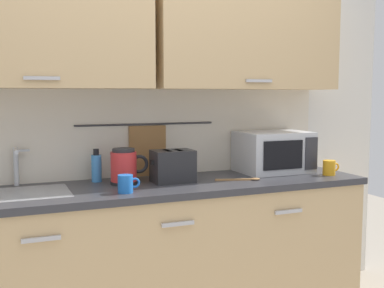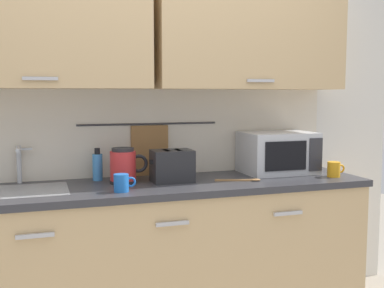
{
  "view_description": "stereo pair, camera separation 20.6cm",
  "coord_description": "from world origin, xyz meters",
  "px_view_note": "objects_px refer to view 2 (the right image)",
  "views": [
    {
      "loc": [
        -0.85,
        -2.27,
        1.42
      ],
      "look_at": [
        0.22,
        0.33,
        1.12
      ],
      "focal_mm": 44.01,
      "sensor_mm": 36.0,
      "label": 1
    },
    {
      "loc": [
        -0.66,
        -2.34,
        1.42
      ],
      "look_at": [
        0.22,
        0.33,
        1.12
      ],
      "focal_mm": 44.01,
      "sensor_mm": 36.0,
      "label": 2
    }
  ],
  "objects_px": {
    "electric_kettle": "(124,166)",
    "dish_soap_bottle": "(97,166)",
    "mug_near_sink": "(122,183)",
    "mug_by_kettle": "(334,169)",
    "toaster": "(172,166)",
    "wooden_spoon": "(243,180)",
    "microwave": "(278,153)"
  },
  "relations": [
    {
      "from": "electric_kettle",
      "to": "mug_near_sink",
      "type": "bearing_deg",
      "value": -102.74
    },
    {
      "from": "microwave",
      "to": "dish_soap_bottle",
      "type": "height_order",
      "value": "microwave"
    },
    {
      "from": "electric_kettle",
      "to": "dish_soap_bottle",
      "type": "bearing_deg",
      "value": 134.9
    },
    {
      "from": "dish_soap_bottle",
      "to": "mug_by_kettle",
      "type": "xyz_separation_m",
      "value": [
        1.43,
        -0.34,
        -0.04
      ]
    },
    {
      "from": "microwave",
      "to": "dish_soap_bottle",
      "type": "relative_size",
      "value": 2.35
    },
    {
      "from": "microwave",
      "to": "mug_near_sink",
      "type": "xyz_separation_m",
      "value": [
        -1.08,
        -0.28,
        -0.09
      ]
    },
    {
      "from": "toaster",
      "to": "wooden_spoon",
      "type": "distance_m",
      "value": 0.44
    },
    {
      "from": "dish_soap_bottle",
      "to": "toaster",
      "type": "distance_m",
      "value": 0.45
    },
    {
      "from": "dish_soap_bottle",
      "to": "wooden_spoon",
      "type": "relative_size",
      "value": 0.72
    },
    {
      "from": "dish_soap_bottle",
      "to": "mug_by_kettle",
      "type": "distance_m",
      "value": 1.47
    },
    {
      "from": "mug_near_sink",
      "to": "wooden_spoon",
      "type": "bearing_deg",
      "value": 6.16
    },
    {
      "from": "microwave",
      "to": "wooden_spoon",
      "type": "xyz_separation_m",
      "value": [
        -0.34,
        -0.2,
        -0.13
      ]
    },
    {
      "from": "mug_near_sink",
      "to": "toaster",
      "type": "relative_size",
      "value": 0.47
    },
    {
      "from": "electric_kettle",
      "to": "toaster",
      "type": "height_order",
      "value": "electric_kettle"
    },
    {
      "from": "electric_kettle",
      "to": "dish_soap_bottle",
      "type": "xyz_separation_m",
      "value": [
        -0.14,
        0.14,
        -0.01
      ]
    },
    {
      "from": "toaster",
      "to": "wooden_spoon",
      "type": "height_order",
      "value": "toaster"
    },
    {
      "from": "mug_near_sink",
      "to": "mug_by_kettle",
      "type": "height_order",
      "value": "same"
    },
    {
      "from": "toaster",
      "to": "wooden_spoon",
      "type": "relative_size",
      "value": 0.95
    },
    {
      "from": "mug_near_sink",
      "to": "mug_by_kettle",
      "type": "relative_size",
      "value": 1.0
    },
    {
      "from": "electric_kettle",
      "to": "wooden_spoon",
      "type": "relative_size",
      "value": 0.84
    },
    {
      "from": "toaster",
      "to": "mug_by_kettle",
      "type": "bearing_deg",
      "value": -8.84
    },
    {
      "from": "dish_soap_bottle",
      "to": "mug_by_kettle",
      "type": "relative_size",
      "value": 1.63
    },
    {
      "from": "microwave",
      "to": "toaster",
      "type": "relative_size",
      "value": 1.8
    },
    {
      "from": "mug_by_kettle",
      "to": "wooden_spoon",
      "type": "bearing_deg",
      "value": 175.62
    },
    {
      "from": "electric_kettle",
      "to": "dish_soap_bottle",
      "type": "distance_m",
      "value": 0.19
    },
    {
      "from": "electric_kettle",
      "to": "microwave",
      "type": "bearing_deg",
      "value": 2.51
    },
    {
      "from": "dish_soap_bottle",
      "to": "mug_near_sink",
      "type": "xyz_separation_m",
      "value": [
        0.08,
        -0.37,
        -0.04
      ]
    },
    {
      "from": "dish_soap_bottle",
      "to": "toaster",
      "type": "xyz_separation_m",
      "value": [
        0.42,
        -0.18,
        0.01
      ]
    },
    {
      "from": "electric_kettle",
      "to": "wooden_spoon",
      "type": "height_order",
      "value": "electric_kettle"
    },
    {
      "from": "mug_by_kettle",
      "to": "microwave",
      "type": "bearing_deg",
      "value": 136.68
    },
    {
      "from": "microwave",
      "to": "mug_by_kettle",
      "type": "bearing_deg",
      "value": -43.32
    },
    {
      "from": "wooden_spoon",
      "to": "dish_soap_bottle",
      "type": "bearing_deg",
      "value": 160.43
    }
  ]
}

